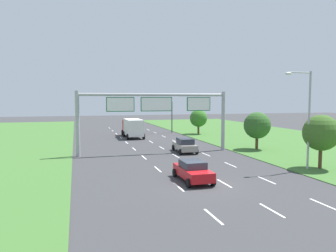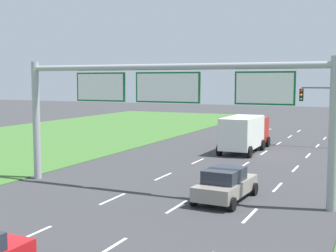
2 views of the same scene
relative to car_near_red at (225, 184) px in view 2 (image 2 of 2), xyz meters
name	(u,v)px [view 2 (image 2 of 2)]	position (x,y,z in m)	size (l,w,h in m)	color
lane_dashes_inner_left	(141,186)	(-5.23, 0.96, -0.82)	(0.14, 68.40, 0.01)	white
lane_dashes_inner_right	(199,193)	(-1.73, 0.96, -0.82)	(0.14, 68.40, 0.01)	white
lane_dashes_slip	(265,200)	(1.77, 0.96, -0.82)	(0.14, 68.40, 0.01)	white
car_near_red	(225,184)	(0.00, 0.00, 0.00)	(2.34, 4.55, 1.62)	gray
box_truck	(245,132)	(-3.36, 16.10, 0.80)	(2.73, 7.69, 2.94)	#B21E19
sign_gantry	(166,99)	(-3.35, 0.29, 4.14)	(17.24, 0.44, 7.00)	#9EA0A5
traffic_light_mast	(331,104)	(2.87, 21.46, 3.04)	(4.76, 0.49, 5.60)	#47494F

